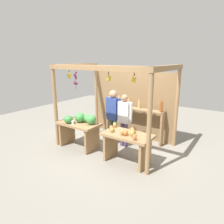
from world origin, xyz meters
name	(u,v)px	position (x,y,z in m)	size (l,w,h in m)	color
ground_plane	(116,145)	(0.00, 0.00, 0.00)	(12.00, 12.00, 0.00)	gray
market_stall	(123,97)	(-0.01, 0.41, 1.34)	(2.93, 1.93, 2.28)	#99754C
fruit_counter_left	(80,125)	(-0.73, -0.67, 0.65)	(1.18, 0.68, 0.99)	#99754C
fruit_counter_right	(127,141)	(0.77, -0.69, 0.54)	(1.18, 0.64, 0.88)	#99754C
bottle_shelf_unit	(134,115)	(0.20, 0.68, 0.78)	(1.88, 0.22, 1.33)	#99754C
vendor_man	(113,112)	(-0.14, 0.07, 0.94)	(0.48, 0.21, 1.58)	#456058
vendor_woman	(124,116)	(0.23, 0.08, 0.88)	(0.48, 0.20, 1.49)	#4F3D58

